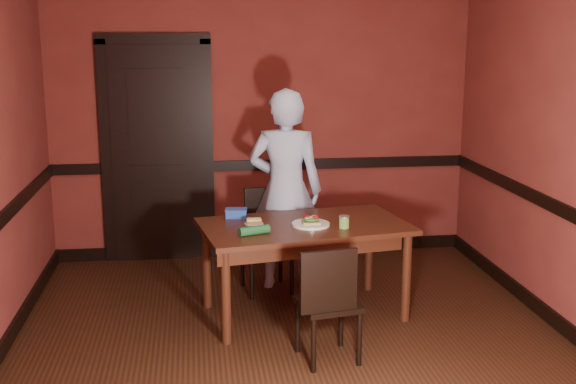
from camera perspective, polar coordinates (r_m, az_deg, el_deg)
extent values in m
cube|color=black|center=(5.14, 0.52, -12.36)|extent=(4.00, 4.50, 0.01)
cube|color=maroon|center=(6.94, -2.06, 5.82)|extent=(4.00, 0.02, 2.70)
cube|color=maroon|center=(2.58, 7.58, -6.01)|extent=(4.00, 0.02, 2.70)
cube|color=black|center=(6.99, -2.02, 2.15)|extent=(4.00, 0.03, 0.10)
cube|color=black|center=(5.46, 21.64, -1.74)|extent=(0.03, 4.50, 0.10)
cube|color=black|center=(7.19, -1.96, -4.45)|extent=(4.00, 0.03, 0.12)
cube|color=black|center=(5.72, 20.95, -9.92)|extent=(0.03, 4.50, 0.12)
cube|color=black|center=(6.93, -10.28, 2.90)|extent=(0.85, 0.04, 2.05)
cube|color=black|center=(6.99, -14.17, 2.80)|extent=(0.10, 0.06, 2.15)
cube|color=black|center=(6.94, -6.35, 3.04)|extent=(0.10, 0.06, 2.15)
cube|color=black|center=(6.85, -10.63, 11.82)|extent=(1.05, 0.06, 0.10)
cube|color=#34170D|center=(5.62, 1.29, -6.13)|extent=(1.68, 1.12, 0.73)
imported|color=#9FB3D6|center=(6.09, -0.20, 0.16)|extent=(0.70, 0.54, 1.71)
cylinder|color=silver|center=(5.47, 1.81, -2.60)|extent=(0.29, 0.29, 0.01)
cube|color=#AA8652|center=(5.46, 1.81, -2.42)|extent=(0.13, 0.12, 0.02)
ellipsoid|color=#37802F|center=(5.46, 1.81, -2.16)|extent=(0.12, 0.11, 0.03)
cylinder|color=red|center=(5.47, 1.50, -1.94)|extent=(0.05, 0.05, 0.01)
cylinder|color=red|center=(5.45, 2.18, -2.00)|extent=(0.05, 0.05, 0.01)
cylinder|color=#8BC168|center=(5.42, 1.52, -2.07)|extent=(0.04, 0.04, 0.01)
cylinder|color=#8BC168|center=(5.48, 2.05, -1.91)|extent=(0.04, 0.04, 0.01)
cylinder|color=#8BC168|center=(5.45, 1.82, -1.99)|extent=(0.04, 0.04, 0.01)
cylinder|color=#61973F|center=(5.41, 4.45, -2.44)|extent=(0.08, 0.08, 0.08)
cylinder|color=silver|center=(5.39, 4.46, -1.95)|extent=(0.08, 0.08, 0.01)
cylinder|color=silver|center=(5.50, -2.71, -2.54)|extent=(0.15, 0.15, 0.01)
cube|color=#E4DE7C|center=(5.50, -2.71, -2.31)|extent=(0.11, 0.07, 0.04)
cube|color=#264FB0|center=(5.70, -4.11, -1.73)|extent=(0.17, 0.13, 0.06)
cube|color=#264FB0|center=(5.69, -4.12, -1.38)|extent=(0.18, 0.14, 0.01)
cylinder|color=#185127|center=(5.22, -2.69, -3.05)|extent=(0.24, 0.14, 0.06)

